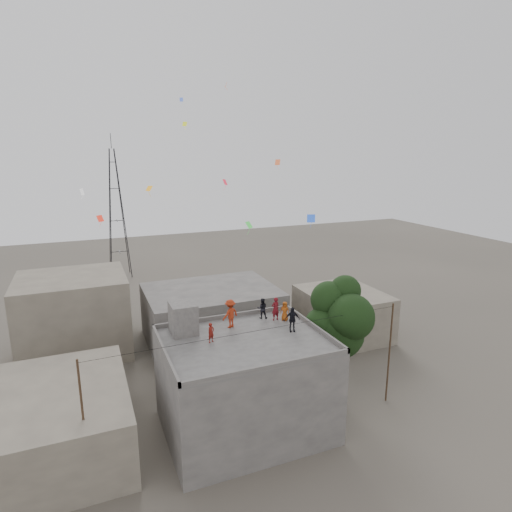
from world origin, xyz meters
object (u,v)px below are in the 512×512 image
at_px(stair_head_box, 183,318).
at_px(transmission_tower, 116,214).
at_px(tree, 340,320).
at_px(person_red_adult, 275,309).
at_px(person_dark_adult, 292,319).

xyz_separation_m(stair_head_box, transmission_tower, (-0.80, 37.40, 1.97)).
height_order(tree, transmission_tower, transmission_tower).
xyz_separation_m(stair_head_box, tree, (10.57, -2.00, -1.00)).
distance_m(transmission_tower, person_red_adult, 38.41).
height_order(stair_head_box, person_dark_adult, stair_head_box).
bearing_deg(person_red_adult, tree, 148.69).
bearing_deg(tree, person_red_adult, 157.51).
bearing_deg(transmission_tower, person_red_adult, -79.20).
bearing_deg(person_red_adult, stair_head_box, -11.28).
distance_m(transmission_tower, person_dark_adult, 40.59).
bearing_deg(person_red_adult, transmission_tower, -88.03).
bearing_deg(person_red_adult, person_dark_adult, 85.68).
height_order(stair_head_box, transmission_tower, transmission_tower).
height_order(transmission_tower, person_dark_adult, transmission_tower).
distance_m(stair_head_box, transmission_tower, 37.46).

